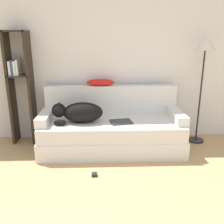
{
  "coord_description": "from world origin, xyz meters",
  "views": [
    {
      "loc": [
        -0.36,
        -0.97,
        1.55
      ],
      "look_at": [
        -0.25,
        2.18,
        0.58
      ],
      "focal_mm": 40.0,
      "sensor_mm": 36.0,
      "label": 1
    }
  ],
  "objects_px": {
    "throw_pillow": "(100,82)",
    "power_adapter": "(94,175)",
    "couch": "(112,135)",
    "dog": "(79,112)",
    "bookshelf": "(20,83)",
    "laptop": "(121,122)",
    "floor_lamp": "(205,52)"
  },
  "relations": [
    {
      "from": "laptop",
      "to": "power_adapter",
      "type": "distance_m",
      "value": 0.83
    },
    {
      "from": "dog",
      "to": "power_adapter",
      "type": "xyz_separation_m",
      "value": [
        0.21,
        -0.65,
        -0.55
      ]
    },
    {
      "from": "couch",
      "to": "bookshelf",
      "type": "bearing_deg",
      "value": 165.45
    },
    {
      "from": "throw_pillow",
      "to": "power_adapter",
      "type": "distance_m",
      "value": 1.37
    },
    {
      "from": "throw_pillow",
      "to": "bookshelf",
      "type": "distance_m",
      "value": 1.15
    },
    {
      "from": "power_adapter",
      "to": "laptop",
      "type": "bearing_deg",
      "value": 60.73
    },
    {
      "from": "couch",
      "to": "power_adapter",
      "type": "relative_size",
      "value": 31.62
    },
    {
      "from": "laptop",
      "to": "bookshelf",
      "type": "height_order",
      "value": "bookshelf"
    },
    {
      "from": "couch",
      "to": "power_adapter",
      "type": "xyz_separation_m",
      "value": [
        -0.22,
        -0.71,
        -0.19
      ]
    },
    {
      "from": "laptop",
      "to": "bookshelf",
      "type": "bearing_deg",
      "value": 152.22
    },
    {
      "from": "throw_pillow",
      "to": "floor_lamp",
      "type": "bearing_deg",
      "value": -4.08
    },
    {
      "from": "couch",
      "to": "dog",
      "type": "relative_size",
      "value": 2.89
    },
    {
      "from": "dog",
      "to": "floor_lamp",
      "type": "xyz_separation_m",
      "value": [
        1.73,
        0.3,
        0.76
      ]
    },
    {
      "from": "laptop",
      "to": "bookshelf",
      "type": "distance_m",
      "value": 1.56
    },
    {
      "from": "couch",
      "to": "bookshelf",
      "type": "distance_m",
      "value": 1.51
    },
    {
      "from": "laptop",
      "to": "floor_lamp",
      "type": "xyz_separation_m",
      "value": [
        1.17,
        0.33,
        0.89
      ]
    },
    {
      "from": "floor_lamp",
      "to": "power_adapter",
      "type": "xyz_separation_m",
      "value": [
        -1.52,
        -0.95,
        -1.31
      ]
    },
    {
      "from": "dog",
      "to": "power_adapter",
      "type": "relative_size",
      "value": 10.95
    },
    {
      "from": "throw_pillow",
      "to": "floor_lamp",
      "type": "distance_m",
      "value": 1.51
    },
    {
      "from": "couch",
      "to": "laptop",
      "type": "distance_m",
      "value": 0.27
    },
    {
      "from": "couch",
      "to": "dog",
      "type": "height_order",
      "value": "dog"
    },
    {
      "from": "couch",
      "to": "dog",
      "type": "bearing_deg",
      "value": -172.44
    },
    {
      "from": "throw_pillow",
      "to": "couch",
      "type": "bearing_deg",
      "value": -66.12
    },
    {
      "from": "power_adapter",
      "to": "dog",
      "type": "bearing_deg",
      "value": 108.3
    },
    {
      "from": "bookshelf",
      "to": "power_adapter",
      "type": "xyz_separation_m",
      "value": [
        1.08,
        -1.05,
        -0.88
      ]
    },
    {
      "from": "bookshelf",
      "to": "floor_lamp",
      "type": "bearing_deg",
      "value": -2.18
    },
    {
      "from": "bookshelf",
      "to": "power_adapter",
      "type": "distance_m",
      "value": 1.74
    },
    {
      "from": "laptop",
      "to": "couch",
      "type": "bearing_deg",
      "value": 133.02
    },
    {
      "from": "couch",
      "to": "throw_pillow",
      "type": "relative_size",
      "value": 4.82
    },
    {
      "from": "couch",
      "to": "dog",
      "type": "distance_m",
      "value": 0.57
    },
    {
      "from": "throw_pillow",
      "to": "dog",
      "type": "bearing_deg",
      "value": -125.64
    },
    {
      "from": "laptop",
      "to": "floor_lamp",
      "type": "height_order",
      "value": "floor_lamp"
    }
  ]
}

